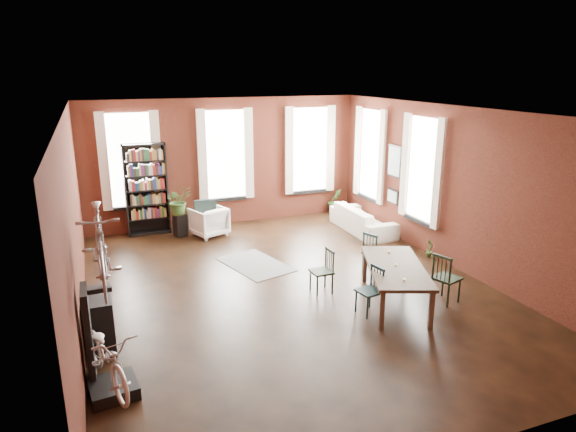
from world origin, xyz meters
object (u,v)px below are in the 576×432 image
bike_trainer (114,388)px  plant_stand (180,225)px  bicycle_floor (104,330)px  bookshelf (146,190)px  dining_chair_c (446,278)px  white_armchair (209,220)px  dining_chair_d (375,253)px  dining_chair_b (321,271)px  dining_chair_a (369,291)px  dining_table (395,284)px  console_table (99,321)px  cream_sofa (363,215)px

bike_trainer → plant_stand: bearing=72.9°
bicycle_floor → bookshelf: bearing=64.6°
dining_chair_c → white_armchair: (-2.99, 5.08, -0.05)m
dining_chair_c → dining_chair_d: 1.64m
bike_trainer → bicycle_floor: 0.83m
dining_chair_b → bookshelf: size_ratio=0.36×
dining_chair_a → dining_table: bearing=97.2°
dining_chair_c → bike_trainer: (-5.49, -0.71, -0.36)m
bike_trainer → dining_chair_d: bearing=24.4°
dining_chair_a → console_table: bearing=-106.1°
white_armchair → cream_sofa: 3.77m
dining_chair_a → bike_trainer: bearing=-88.5°
dining_chair_b → cream_sofa: (2.46, 2.92, 0.01)m
white_armchair → dining_chair_d: bearing=105.4°
dining_table → white_armchair: white_armchair is taller
dining_chair_c → bicycle_floor: 5.59m
dining_chair_c → dining_chair_d: (-0.48, 1.56, -0.01)m
bike_trainer → plant_stand: (1.85, 6.00, 0.19)m
dining_chair_d → white_armchair: size_ratio=1.10×
dining_chair_d → console_table: dining_chair_d is taller
dining_chair_b → dining_chair_c: (1.83, -1.13, 0.04)m
dining_chair_a → bookshelf: size_ratio=0.36×
dining_chair_d → cream_sofa: dining_chair_d is taller
dining_table → bicycle_floor: bicycle_floor is taller
bike_trainer → bicycle_floor: size_ratio=0.38×
dining_chair_c → console_table: dining_chair_c is taller
dining_chair_b → bike_trainer: bearing=-64.3°
bicycle_floor → dining_table: bearing=-2.7°
dining_table → bike_trainer: 4.75m
bookshelf → bike_trainer: size_ratio=3.94×
cream_sofa → plant_stand: (-4.28, 1.24, -0.14)m
white_armchair → plant_stand: bearing=-38.4°
dining_chair_a → cream_sofa: cream_sofa is taller
dining_chair_c → dining_chair_d: dining_chair_c is taller
white_armchair → plant_stand: 0.70m
dining_chair_b → dining_chair_c: bearing=57.3°
console_table → plant_stand: console_table is taller
dining_table → white_armchair: size_ratio=2.58×
dining_table → dining_chair_b: (-0.98, 0.86, 0.06)m
dining_chair_b → cream_sofa: cream_sofa is taller
bike_trainer → console_table: console_table is taller
bookshelf → bike_trainer: bookshelf is taller
console_table → dining_chair_d: bearing=11.2°
dining_chair_a → bicycle_floor: (-4.07, -0.82, 0.51)m
dining_table → bookshelf: (-3.47, 5.48, 0.76)m
bookshelf → bicycle_floor: bearing=-100.5°
bike_trainer → bicycle_floor: bearing=-142.6°
bicycle_floor → dining_chair_a: bearing=-3.4°
bookshelf → dining_chair_c: bearing=-53.1°
dining_table → dining_chair_d: bearing=95.6°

